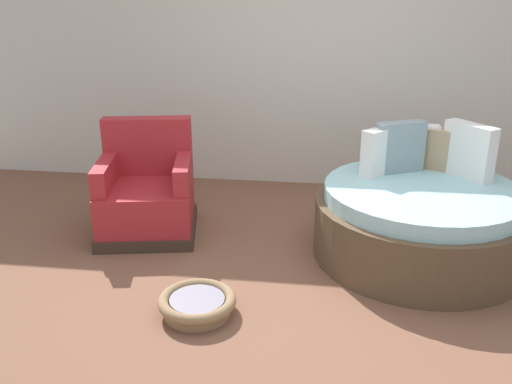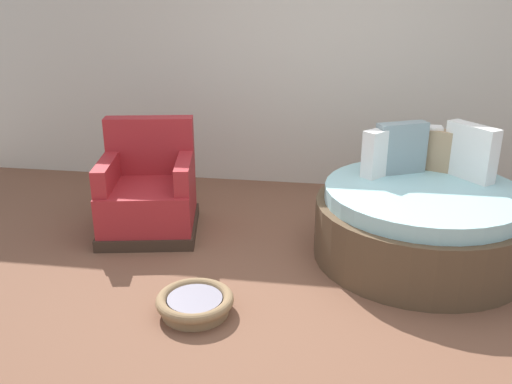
# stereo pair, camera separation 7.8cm
# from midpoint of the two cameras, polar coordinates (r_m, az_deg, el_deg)

# --- Properties ---
(ground_plane) EXTENTS (8.00, 8.00, 0.02)m
(ground_plane) POSITION_cam_midpoint_polar(r_m,az_deg,el_deg) (3.98, 5.02, -10.07)
(ground_plane) COLOR brown
(back_wall) EXTENTS (8.00, 0.12, 2.68)m
(back_wall) POSITION_cam_midpoint_polar(r_m,az_deg,el_deg) (5.73, 7.09, 13.80)
(back_wall) COLOR beige
(back_wall) RESTS_ON ground_plane
(round_daybed) EXTENTS (1.62, 1.62, 1.01)m
(round_daybed) POSITION_cam_midpoint_polar(r_m,az_deg,el_deg) (4.47, 17.10, -2.75)
(round_daybed) COLOR brown
(round_daybed) RESTS_ON ground_plane
(red_armchair) EXTENTS (0.94, 0.94, 0.94)m
(red_armchair) POSITION_cam_midpoint_polar(r_m,az_deg,el_deg) (4.81, -10.55, -0.20)
(red_armchair) COLOR #38281E
(red_armchair) RESTS_ON ground_plane
(pet_basket) EXTENTS (0.51, 0.51, 0.13)m
(pet_basket) POSITION_cam_midpoint_polar(r_m,az_deg,el_deg) (3.69, -5.71, -11.33)
(pet_basket) COLOR #8E704C
(pet_basket) RESTS_ON ground_plane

